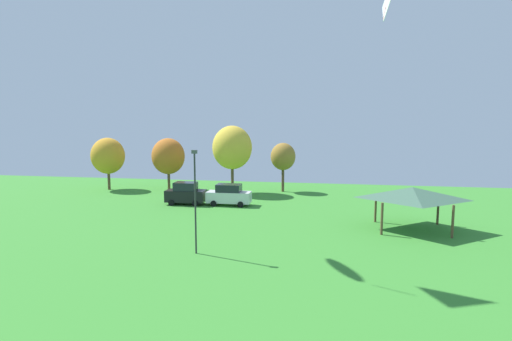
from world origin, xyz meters
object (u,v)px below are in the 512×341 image
kite_flying_5 (387,3)px  treeline_tree_1 (168,156)px  treeline_tree_3 (283,157)px  treeline_tree_0 (108,156)px  parked_car_second_from_left (229,195)px  park_pavilion (412,193)px  treeline_tree_2 (232,148)px  parked_car_leftmost (186,193)px  light_post_0 (195,196)px

kite_flying_5 → treeline_tree_1: bearing=153.8°
kite_flying_5 → treeline_tree_3: kite_flying_5 is taller
treeline_tree_0 → treeline_tree_3: bearing=6.2°
parked_car_second_from_left → park_pavilion: bearing=-22.2°
treeline_tree_2 → park_pavilion: bearing=-37.5°
park_pavilion → treeline_tree_0: bearing=158.2°
parked_car_leftmost → treeline_tree_1: 11.41m
park_pavilion → treeline_tree_0: 38.62m
light_post_0 → treeline_tree_1: light_post_0 is taller
kite_flying_5 → parked_car_leftmost: (-20.09, 3.44, -18.16)m
treeline_tree_0 → treeline_tree_2: (17.01, 0.15, 1.27)m
parked_car_second_from_left → treeline_tree_2: 8.89m
light_post_0 → treeline_tree_1: 27.95m
parked_car_second_from_left → park_pavilion: (17.46, -7.03, 1.93)m
treeline_tree_0 → treeline_tree_3: treeline_tree_0 is taller
kite_flying_5 → treeline_tree_2: bearing=146.1°
parked_car_leftmost → light_post_0: light_post_0 is taller
parked_car_leftmost → light_post_0: 17.32m
park_pavilion → treeline_tree_2: treeline_tree_2 is taller
parked_car_leftmost → park_pavilion: (22.27, -6.72, 1.88)m
parked_car_leftmost → treeline_tree_0: size_ratio=0.63×
parked_car_leftmost → treeline_tree_2: size_ratio=0.51×
parked_car_second_from_left → treeline_tree_1: 14.26m
treeline_tree_0 → parked_car_second_from_left: bearing=-21.6°
park_pavilion → treeline_tree_2: 23.91m
park_pavilion → parked_car_second_from_left: bearing=158.1°
parked_car_second_from_left → treeline_tree_3: 11.44m
treeline_tree_1 → park_pavilion: bearing=-29.7°
treeline_tree_0 → treeline_tree_1: (7.81, 1.70, -0.08)m
treeline_tree_0 → treeline_tree_1: bearing=12.2°
treeline_tree_3 → treeline_tree_0: bearing=-173.8°
treeline_tree_1 → parked_car_leftmost: bearing=-58.2°
light_post_0 → treeline_tree_2: (-3.03, 23.58, 1.86)m
treeline_tree_1 → treeline_tree_2: (9.20, -1.54, 1.35)m
light_post_0 → treeline_tree_3: (3.17, 25.94, 0.60)m
treeline_tree_3 → treeline_tree_1: bearing=-177.0°
kite_flying_5 → parked_car_leftmost: 27.30m
treeline_tree_2 → treeline_tree_3: treeline_tree_2 is taller
kite_flying_5 → parked_car_second_from_left: bearing=166.2°
treeline_tree_2 → parked_car_second_from_left: bearing=-79.6°
parked_car_second_from_left → light_post_0: (1.67, -16.14, 2.82)m
parked_car_leftmost → treeline_tree_0: (-13.57, 7.60, 3.35)m
kite_flying_5 → treeline_tree_0: (-33.66, 11.04, -14.82)m
parked_car_second_from_left → treeline_tree_3: size_ratio=0.75×
parked_car_leftmost → treeline_tree_3: 14.36m
parked_car_second_from_left → treeline_tree_2: (-1.37, 7.44, 4.68)m
treeline_tree_1 → treeline_tree_0: bearing=-167.8°
parked_car_leftmost → parked_car_second_from_left: parked_car_leftmost is taller
kite_flying_5 → treeline_tree_3: bearing=127.7°
kite_flying_5 → treeline_tree_1: kite_flying_5 is taller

